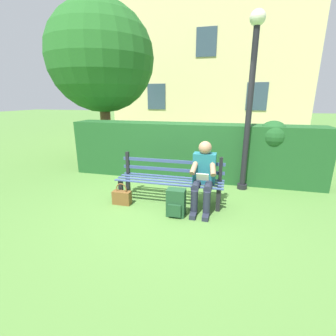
% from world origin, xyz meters
% --- Properties ---
extents(ground, '(60.00, 60.00, 0.00)m').
position_xyz_m(ground, '(0.00, 0.00, 0.00)').
color(ground, '#517F38').
extents(park_bench, '(1.93, 0.48, 0.85)m').
position_xyz_m(park_bench, '(0.00, -0.06, 0.42)').
color(park_bench, black).
rests_on(park_bench, ground).
extents(person_seated, '(0.44, 0.73, 1.15)m').
position_xyz_m(person_seated, '(-0.61, 0.10, 0.61)').
color(person_seated, '#1E6672').
rests_on(person_seated, ground).
extents(hedge_backdrop, '(5.71, 0.75, 1.40)m').
position_xyz_m(hedge_backdrop, '(-0.19, -1.50, 0.67)').
color(hedge_backdrop, '#1E5123').
rests_on(hedge_backdrop, ground).
extents(tree, '(3.10, 2.95, 4.38)m').
position_xyz_m(tree, '(2.76, -2.71, 2.84)').
color(tree, brown).
rests_on(tree, ground).
extents(building_facade, '(9.29, 3.02, 6.77)m').
position_xyz_m(building_facade, '(0.26, -9.23, 3.39)').
color(building_facade, beige).
rests_on(building_facade, ground).
extents(backpack, '(0.29, 0.26, 0.45)m').
position_xyz_m(backpack, '(-0.24, 0.50, 0.22)').
color(backpack, '#1E4728').
rests_on(backpack, ground).
extents(handbag, '(0.33, 0.14, 0.40)m').
position_xyz_m(handbag, '(0.80, 0.31, 0.13)').
color(handbag, brown).
rests_on(handbag, ground).
extents(lamp_post, '(0.28, 0.28, 3.33)m').
position_xyz_m(lamp_post, '(-1.33, -1.02, 1.99)').
color(lamp_post, black).
rests_on(lamp_post, ground).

